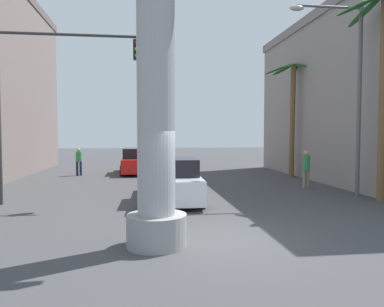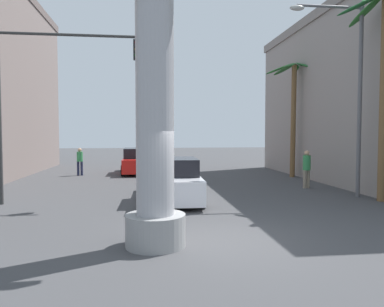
% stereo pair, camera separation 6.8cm
% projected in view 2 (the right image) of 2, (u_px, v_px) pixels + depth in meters
% --- Properties ---
extents(ground_plane, '(94.05, 94.05, 0.00)m').
position_uv_depth(ground_plane, '(178.00, 183.00, 18.53)').
color(ground_plane, '#424244').
extents(neon_sign_pole, '(3.20, 1.31, 11.28)m').
position_uv_depth(neon_sign_pole, '(155.00, 6.00, 7.87)').
color(neon_sign_pole, '#9E9EA3').
rests_on(neon_sign_pole, ground).
extents(street_lamp, '(2.92, 0.28, 7.34)m').
position_uv_depth(street_lamp, '(349.00, 80.00, 14.20)').
color(street_lamp, '#59595E').
rests_on(street_lamp, ground).
extents(traffic_light_mast, '(5.58, 0.32, 5.97)m').
position_uv_depth(traffic_light_mast, '(51.00, 82.00, 12.96)').
color(traffic_light_mast, '#333333').
rests_on(traffic_light_mast, ground).
extents(car_lead, '(2.14, 5.18, 1.56)m').
position_uv_depth(car_lead, '(172.00, 181.00, 13.88)').
color(car_lead, black).
rests_on(car_lead, ground).
extents(car_far, '(2.00, 4.56, 1.56)m').
position_uv_depth(car_far, '(138.00, 161.00, 23.20)').
color(car_far, black).
rests_on(car_far, ground).
extents(palm_tree_mid_right, '(3.25, 3.01, 6.46)m').
position_uv_depth(palm_tree_mid_right, '(294.00, 97.00, 20.90)').
color(palm_tree_mid_right, brown).
rests_on(palm_tree_mid_right, ground).
extents(pedestrian_mid_right, '(0.43, 0.43, 1.70)m').
position_uv_depth(pedestrian_mid_right, '(307.00, 166.00, 16.78)').
color(pedestrian_mid_right, gray).
rests_on(pedestrian_mid_right, ground).
extents(pedestrian_far_left, '(0.37, 0.37, 1.61)m').
position_uv_depth(pedestrian_far_left, '(80.00, 159.00, 21.90)').
color(pedestrian_far_left, '#1E233F').
rests_on(pedestrian_far_left, ground).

